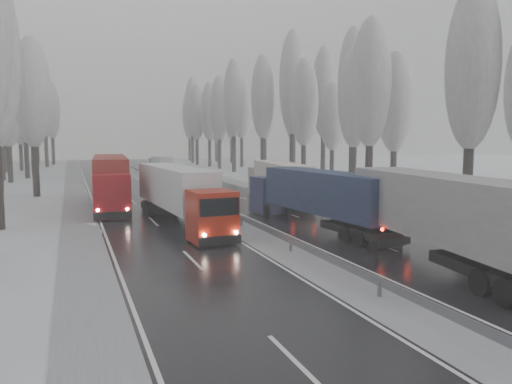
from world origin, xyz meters
TOP-DOWN VIEW (x-y plane):
  - ground at (0.00, 0.00)m, footprint 260.00×260.00m
  - carriageway_right at (5.25, 30.00)m, footprint 7.50×200.00m
  - carriageway_left at (-5.25, 30.00)m, footprint 7.50×200.00m
  - median_slush at (0.00, 30.00)m, footprint 3.00×200.00m
  - shoulder_right at (10.20, 30.00)m, footprint 2.40×200.00m
  - shoulder_left at (-10.20, 30.00)m, footprint 2.40×200.00m
  - median_guardrail at (0.00, 29.99)m, footprint 0.12×200.00m
  - tree_16 at (15.04, 15.67)m, footprint 3.60×3.60m
  - tree_18 at (14.51, 27.03)m, footprint 3.60×3.60m
  - tree_19 at (20.02, 31.03)m, footprint 3.60×3.60m
  - tree_20 at (17.90, 35.17)m, footprint 3.60×3.60m
  - tree_21 at (20.12, 39.17)m, footprint 3.60×3.60m
  - tree_22 at (17.02, 45.60)m, footprint 3.60×3.60m
  - tree_23 at (23.31, 49.60)m, footprint 3.60×3.60m
  - tree_24 at (17.90, 51.02)m, footprint 3.60×3.60m
  - tree_25 at (24.81, 55.02)m, footprint 3.60×3.60m
  - tree_26 at (17.56, 61.27)m, footprint 3.60×3.60m
  - tree_27 at (24.72, 65.27)m, footprint 3.60×3.60m
  - tree_28 at (16.34, 71.95)m, footprint 3.60×3.60m
  - tree_29 at (23.71, 75.95)m, footprint 3.60×3.60m
  - tree_30 at (16.56, 81.70)m, footprint 3.60×3.60m
  - tree_31 at (22.48, 85.70)m, footprint 3.60×3.60m
  - tree_32 at (16.63, 89.21)m, footprint 3.60×3.60m
  - tree_33 at (19.77, 93.21)m, footprint 3.60×3.60m
  - tree_34 at (15.73, 96.32)m, footprint 3.60×3.60m
  - tree_35 at (24.94, 100.32)m, footprint 3.60×3.60m
  - tree_36 at (17.04, 106.16)m, footprint 3.60×3.60m
  - tree_37 at (24.02, 110.16)m, footprint 3.60×3.60m
  - tree_38 at (18.73, 116.73)m, footprint 3.60×3.60m
  - tree_39 at (21.55, 120.73)m, footprint 3.60×3.60m
  - tree_62 at (-13.94, 43.73)m, footprint 3.60×3.60m
  - tree_66 at (-18.16, 62.35)m, footprint 3.60×3.60m
  - tree_68 at (-16.58, 69.11)m, footprint 3.60×3.60m
  - tree_70 at (-16.33, 79.19)m, footprint 3.60×3.60m
  - tree_71 at (-21.09, 83.19)m, footprint 3.60×3.60m
  - tree_72 at (-18.93, 88.54)m, footprint 3.60×3.60m
  - tree_73 at (-21.82, 92.54)m, footprint 3.60×3.60m
  - tree_74 at (-15.07, 99.33)m, footprint 3.60×3.60m
  - tree_76 at (-14.05, 108.72)m, footprint 3.60×3.60m
  - tree_77 at (-19.66, 112.72)m, footprint 3.60×3.60m
  - tree_78 at (-17.56, 115.31)m, footprint 3.60×3.60m
  - tree_79 at (-20.33, 119.31)m, footprint 3.60×3.60m
  - truck_grey_tarp at (5.43, 7.93)m, footprint 4.62×16.70m
  - truck_blue_box at (4.46, 17.84)m, footprint 3.65×14.99m
  - truck_cream_box at (7.22, 30.83)m, footprint 4.18×14.65m
  - box_truck_distant at (4.48, 77.91)m, footprint 3.07×7.35m
  - truck_red_white at (-3.77, 22.09)m, footprint 3.45×15.45m
  - truck_red_red at (-7.45, 32.95)m, footprint 3.68×16.98m

SIDE VIEW (x-z plane):
  - ground at x=0.00m, z-range 0.00..0.00m
  - carriageway_right at x=5.25m, z-range 0.00..0.03m
  - carriageway_left at x=-5.25m, z-range 0.00..0.03m
  - median_slush at x=0.00m, z-range 0.00..0.04m
  - shoulder_right at x=10.20m, z-range 0.00..0.04m
  - shoulder_left at x=-10.20m, z-range 0.00..0.04m
  - median_guardrail at x=0.00m, z-range 0.22..0.98m
  - box_truck_distant at x=4.48m, z-range 0.03..2.69m
  - truck_cream_box at x=7.22m, z-range 0.31..4.04m
  - truck_blue_box at x=4.46m, z-range 0.32..4.13m
  - truck_red_white at x=-3.77m, z-range 0.33..4.26m
  - truck_grey_tarp at x=5.43m, z-range 0.36..4.60m
  - truck_red_red at x=-7.45m, z-range 0.36..4.69m
  - tree_23 at x=23.31m, z-range 1.99..15.54m
  - tree_77 at x=-19.66m, z-range 2.10..16.42m
  - tree_33 at x=19.77m, z-range 2.10..16.42m
  - tree_19 at x=20.02m, z-range 2.13..16.70m
  - tree_72 at x=-18.93m, z-range 2.21..17.31m
  - tree_66 at x=-18.16m, z-range 2.22..17.45m
  - tree_20 at x=17.90m, z-range 2.29..18.00m
  - tree_22 at x=17.02m, z-range 2.31..18.17m
  - tree_62 at x=-13.94m, z-range 2.34..18.38m
  - tree_39 at x=21.55m, z-range 2.36..18.54m
  - tree_37 at x=24.02m, z-range 2.38..18.75m
  - tree_16 at x=15.04m, z-range 2.40..18.93m
  - tree_18 at x=14.51m, z-range 2.41..18.99m
  - tree_68 at x=-16.58m, z-range 2.42..19.07m
  - tree_79 at x=-20.33m, z-range 2.48..19.54m
  - tree_70 at x=-16.33m, z-range 2.48..19.57m
  - tree_73 at x=-21.82m, z-range 2.50..19.72m
  - tree_32 at x=16.63m, z-range 2.51..19.85m
  - tree_27 at x=24.72m, z-range 2.55..20.17m
  - tree_34 at x=15.73m, z-range 2.55..20.19m
  - tree_30 at x=16.56m, z-range 2.59..20.45m
  - tree_38 at x=18.73m, z-range 2.60..20.58m
  - tree_29 at x=23.71m, z-range 2.62..20.73m
  - tree_35 at x=24.94m, z-range 2.64..20.89m
  - tree_76 at x=-14.05m, z-range 2.68..21.23m
  - tree_31 at x=22.48m, z-range 2.68..21.26m
  - tree_21 at x=20.12m, z-range 2.69..21.31m
  - tree_26 at x=17.56m, z-range 2.71..21.49m
  - tree_25 at x=24.81m, z-range 2.80..22.24m
  - tree_78 at x=-17.56m, z-range 2.81..22.37m
  - tree_71 at x=-21.09m, z-range 2.82..22.43m
  - tree_28 at x=16.34m, z-range 2.82..22.45m
  - tree_74 at x=-15.07m, z-range 2.83..22.52m
  - tree_36 at x=17.04m, z-range 2.91..23.13m
  - tree_24 at x=17.90m, z-range 2.94..23.43m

